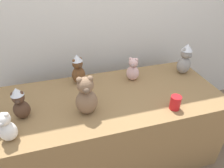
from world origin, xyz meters
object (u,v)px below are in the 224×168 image
teddy_bear_ash (185,59)px  teddy_bear_snow (7,128)px  teddy_bear_chestnut (78,69)px  party_cup_red (175,103)px  display_table (112,127)px  teddy_bear_cocoa (20,104)px  teddy_bear_blush (133,70)px  teddy_bear_mocha (86,97)px

teddy_bear_ash → teddy_bear_snow: 1.58m
teddy_bear_chestnut → party_cup_red: 0.86m
teddy_bear_ash → teddy_bear_snow: teddy_bear_ash is taller
party_cup_red → display_table: bearing=145.8°
teddy_bear_cocoa → teddy_bear_snow: (-0.07, -0.19, -0.02)m
display_table → teddy_bear_ash: bearing=13.1°
teddy_bear_snow → teddy_bear_blush: teddy_bear_blush is taller
teddy_bear_snow → teddy_bear_mocha: bearing=25.7°
teddy_bear_cocoa → teddy_bear_snow: size_ratio=1.16×
teddy_bear_ash → display_table: bearing=-178.5°
party_cup_red → teddy_bear_cocoa: bearing=168.9°
teddy_bear_mocha → teddy_bear_ash: bearing=19.1°
display_table → teddy_bear_cocoa: size_ratio=7.21×
teddy_bear_chestnut → party_cup_red: size_ratio=2.49×
teddy_bear_ash → teddy_bear_snow: size_ratio=1.37×
teddy_bear_chestnut → party_cup_red: (0.64, -0.57, -0.08)m
teddy_bear_snow → teddy_bear_cocoa: bearing=83.6°
teddy_bear_cocoa → teddy_bear_ash: bearing=12.9°
teddy_bear_ash → teddy_bear_blush: (-0.52, 0.02, -0.04)m
teddy_bear_blush → display_table: bearing=-111.5°
teddy_bear_cocoa → party_cup_red: size_ratio=2.30×
teddy_bear_cocoa → teddy_bear_mocha: bearing=-6.1°
teddy_bear_ash → teddy_bear_mocha: size_ratio=0.97×
teddy_bear_cocoa → party_cup_red: bearing=-7.8°
teddy_bear_snow → teddy_bear_ash: bearing=28.8°
teddy_bear_cocoa → teddy_bear_blush: size_ratio=1.13×
display_table → teddy_bear_mocha: (-0.23, -0.14, 0.50)m
display_table → teddy_bear_blush: bearing=37.8°
teddy_bear_chestnut → teddy_bear_mocha: 0.43m
teddy_bear_cocoa → teddy_bear_mocha: size_ratio=0.82×
teddy_bear_cocoa → teddy_bear_snow: teddy_bear_cocoa is taller
teddy_bear_ash → teddy_bear_snow: bearing=-175.4°
teddy_bear_ash → teddy_bear_snow: (-1.52, -0.44, -0.04)m
teddy_bear_blush → teddy_bear_chestnut: bearing=-160.3°
teddy_bear_blush → party_cup_red: bearing=-40.9°
teddy_bear_ash → teddy_bear_cocoa: teddy_bear_ash is taller
teddy_bear_snow → party_cup_red: teddy_bear_snow is taller
teddy_bear_mocha → teddy_bear_cocoa: bearing=172.0°
display_table → teddy_bear_cocoa: (-0.68, -0.07, 0.48)m
teddy_bear_mocha → party_cup_red: 0.66m
teddy_bear_chestnut → teddy_bear_cocoa: (-0.45, -0.36, -0.01)m
teddy_bear_ash → teddy_bear_chestnut: 1.01m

